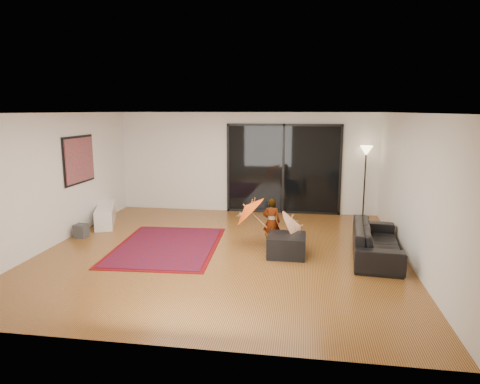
% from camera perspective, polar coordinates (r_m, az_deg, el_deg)
% --- Properties ---
extents(floor, '(7.00, 7.00, 0.00)m').
position_cam_1_polar(floor, '(8.54, -2.39, -7.93)').
color(floor, '#9C612A').
rests_on(floor, ground).
extents(ceiling, '(7.00, 7.00, 0.00)m').
position_cam_1_polar(ceiling, '(8.09, -2.54, 10.50)').
color(ceiling, white).
rests_on(ceiling, wall_back).
extents(wall_back, '(7.00, 0.00, 7.00)m').
position_cam_1_polar(wall_back, '(11.62, 0.87, 3.94)').
color(wall_back, silver).
rests_on(wall_back, floor).
extents(wall_front, '(7.00, 0.00, 7.00)m').
position_cam_1_polar(wall_front, '(4.91, -10.42, -5.87)').
color(wall_front, silver).
rests_on(wall_front, floor).
extents(wall_left, '(0.00, 7.00, 7.00)m').
position_cam_1_polar(wall_left, '(9.52, -23.62, 1.49)').
color(wall_left, silver).
rests_on(wall_left, floor).
extents(wall_right, '(0.00, 7.00, 7.00)m').
position_cam_1_polar(wall_right, '(8.28, 22.03, 0.33)').
color(wall_right, silver).
rests_on(wall_right, floor).
extents(sliding_door, '(3.06, 0.07, 2.40)m').
position_cam_1_polar(sliding_door, '(11.52, 5.79, 3.07)').
color(sliding_door, black).
rests_on(sliding_door, wall_back).
extents(painting, '(0.04, 1.28, 1.08)m').
position_cam_1_polar(painting, '(10.31, -20.64, 4.04)').
color(painting, black).
rests_on(painting, wall_left).
extents(media_console, '(0.96, 1.63, 0.44)m').
position_cam_1_polar(media_console, '(11.05, -17.46, -2.88)').
color(media_console, white).
rests_on(media_console, floor).
extents(speaker, '(0.28, 0.28, 0.29)m').
position_cam_1_polar(speaker, '(10.04, -20.42, -4.86)').
color(speaker, '#424244').
rests_on(speaker, floor).
extents(persian_rug, '(2.19, 2.95, 0.02)m').
position_cam_1_polar(persian_rug, '(8.95, -9.72, -7.13)').
color(persian_rug, '#61080B').
rests_on(persian_rug, floor).
extents(sofa, '(1.03, 2.21, 0.62)m').
position_cam_1_polar(sofa, '(8.53, 17.73, -6.26)').
color(sofa, black).
rests_on(sofa, floor).
extents(ottoman, '(0.72, 0.72, 0.41)m').
position_cam_1_polar(ottoman, '(8.29, 6.24, -7.08)').
color(ottoman, black).
rests_on(ottoman, floor).
extents(floor_lamp, '(0.32, 0.32, 1.87)m').
position_cam_1_polar(floor_lamp, '(11.36, 16.42, 3.95)').
color(floor_lamp, black).
rests_on(floor_lamp, floor).
extents(child, '(0.36, 0.24, 0.98)m').
position_cam_1_polar(child, '(8.84, 4.22, -3.97)').
color(child, '#999999').
rests_on(child, floor).
extents(parasol_orange, '(0.66, 0.77, 0.85)m').
position_cam_1_polar(parasol_orange, '(8.79, 0.64, -2.39)').
color(parasol_orange, '#F14C0C').
rests_on(parasol_orange, child).
extents(parasol_white, '(0.58, 0.86, 0.93)m').
position_cam_1_polar(parasol_white, '(8.67, 8.11, -4.26)').
color(parasol_white, silver).
rests_on(parasol_white, floor).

